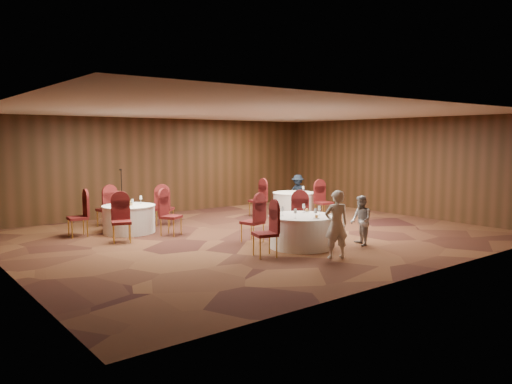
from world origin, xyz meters
TOP-DOWN VIEW (x-y plane):
  - ground at (0.00, 0.00)m, footprint 12.00×12.00m
  - room_shell at (0.00, 0.00)m, footprint 12.00×12.00m
  - table_main at (-0.06, -1.87)m, footprint 1.55×1.55m
  - table_left at (-2.48, 2.32)m, footprint 1.40×1.40m
  - table_right at (3.22, 1.99)m, footprint 1.42×1.42m
  - chairs_main at (-0.38, -1.24)m, footprint 2.88×2.00m
  - chairs_left at (-2.50, 2.28)m, footprint 3.21×2.95m
  - chairs_right at (2.76, 1.67)m, footprint 1.95×2.22m
  - tabletop_main at (0.08, -1.97)m, footprint 1.12×1.02m
  - tabletop_left at (-2.48, 2.32)m, footprint 0.82×0.77m
  - tabletop_right at (3.42, 1.78)m, footprint 0.08×0.08m
  - mic_stand at (-2.06, 3.75)m, footprint 0.24×0.24m
  - woman_a at (-0.26, -3.12)m, footprint 0.62×0.52m
  - woman_b at (1.16, -2.59)m, footprint 0.66×0.72m
  - man_c at (4.06, 2.72)m, footprint 0.78×0.93m

SIDE VIEW (x-z plane):
  - ground at x=0.00m, z-range 0.00..0.00m
  - table_main at x=-0.06m, z-range 0.01..0.75m
  - table_left at x=-2.48m, z-range 0.01..0.75m
  - table_right at x=3.22m, z-range 0.01..0.75m
  - mic_stand at x=-2.06m, z-range -0.34..1.30m
  - chairs_main at x=-0.38m, z-range 0.00..1.00m
  - chairs_left at x=-2.50m, z-range 0.00..1.00m
  - chairs_right at x=2.76m, z-range 0.00..1.00m
  - woman_b at x=1.16m, z-range 0.00..1.18m
  - man_c at x=4.06m, z-range 0.00..1.25m
  - woman_a at x=-0.26m, z-range 0.00..1.44m
  - tabletop_left at x=-2.48m, z-range 0.71..0.93m
  - tabletop_main at x=0.08m, z-range 0.74..0.95m
  - tabletop_right at x=3.42m, z-range 0.79..1.01m
  - room_shell at x=0.00m, z-range -4.04..7.96m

